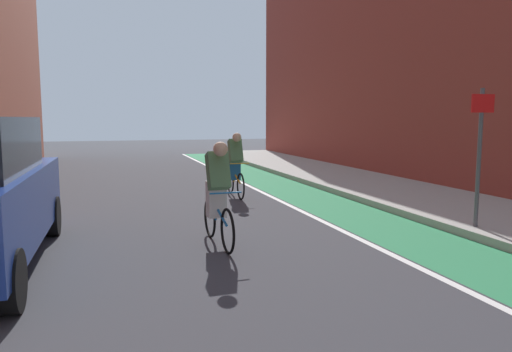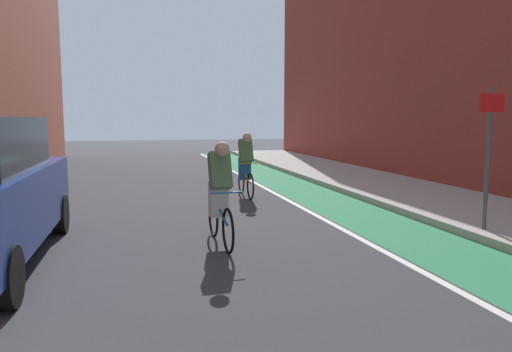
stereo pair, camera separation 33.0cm
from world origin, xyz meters
name	(u,v)px [view 2 (the right image)]	position (x,y,z in m)	size (l,w,h in m)	color
ground_plane	(199,231)	(0.00, 12.25, 0.00)	(71.52, 71.52, 0.00)	#38383D
bike_lane_paint	(334,203)	(3.40, 14.25, 0.00)	(1.60, 32.51, 0.00)	#2D8451
lane_divider_stripe	(297,205)	(2.50, 14.25, 0.00)	(0.12, 32.51, 0.00)	white
sidewalk_right	(423,196)	(5.74, 14.25, 0.07)	(3.08, 32.51, 0.14)	#A8A59E
building_facade_right	(475,10)	(8.48, 16.25, 5.03)	(2.40, 28.51, 10.05)	brown
cyclist_trailing	(220,191)	(0.21, 11.30, 0.85)	(0.48, 1.72, 1.62)	black
cyclist_far	(245,165)	(1.64, 15.75, 0.81)	(0.48, 1.70, 1.61)	black
street_sign_post	(489,145)	(4.54, 10.68, 1.53)	(0.44, 0.07, 2.32)	#4C4C51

